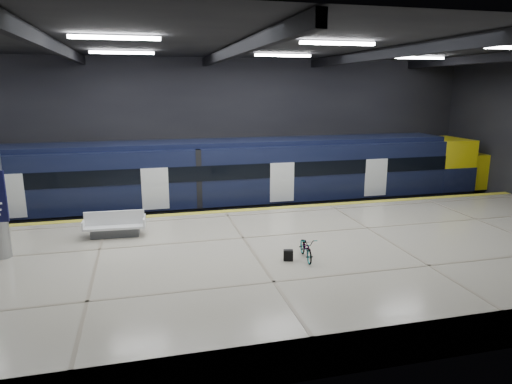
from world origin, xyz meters
name	(u,v)px	position (x,y,z in m)	size (l,w,h in m)	color
ground	(238,256)	(0.00, 0.00, 0.00)	(30.00, 30.00, 0.00)	black
room_shell	(236,108)	(0.00, 0.00, 5.72)	(30.10, 16.10, 8.05)	black
platform	(253,267)	(0.00, -2.50, 0.55)	(30.00, 11.00, 1.10)	#BAB09D
safety_strip	(225,211)	(0.00, 2.75, 1.11)	(30.00, 0.40, 0.01)	gold
rails	(215,217)	(0.00, 5.50, 0.08)	(30.00, 1.52, 0.16)	gray
train	(251,177)	(1.86, 5.50, 2.06)	(29.40, 2.84, 3.79)	black
bench	(115,227)	(-4.54, 0.32, 1.44)	(2.24, 1.03, 0.97)	#595B60
bicycle	(306,248)	(1.50, -3.55, 1.47)	(0.50, 1.43, 0.75)	#99999E
pannier_bag	(288,255)	(0.90, -3.55, 1.28)	(0.30, 0.18, 0.35)	black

